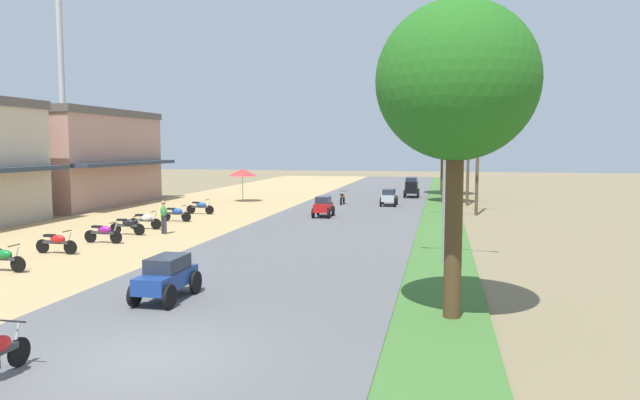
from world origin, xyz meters
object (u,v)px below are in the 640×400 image
Objects in this scene: parked_motorbike_fourth at (128,225)px; utility_pole_far at (468,145)px; streetlamp_near at (446,149)px; utility_pole_near at (478,137)px; car_van_black at (412,186)px; parked_motorbike_nearest at (2,257)px; parked_motorbike_sixth at (176,213)px; parked_motorbike_fifth at (145,220)px; parked_motorbike_seventh at (201,206)px; vendor_umbrella at (243,172)px; car_sedan_blue at (167,276)px; radio_mast at (58,0)px; median_tree_third at (444,118)px; median_tree_second at (446,124)px; car_sedan_silver at (389,196)px; parked_motorbike_second at (57,241)px; streetlamp_mid at (445,136)px; car_hatchback_red at (323,206)px; median_tree_nearest at (457,83)px; pedestrian_on_shoulder at (164,215)px; motorbike_ahead_second at (342,197)px; parked_motorbike_third at (104,232)px.

utility_pole_far reaches higher than parked_motorbike_fourth.
streetlamp_near is 0.76× the size of utility_pole_near.
car_van_black is at bearing 62.33° from parked_motorbike_fourth.
parked_motorbike_sixth is (-0.14, 13.25, 0.00)m from parked_motorbike_nearest.
parked_motorbike_seventh is (0.07, 6.71, 0.00)m from parked_motorbike_fifth.
parked_motorbike_fourth is 0.25× the size of streetlamp_near.
vendor_umbrella is 28.52m from car_sedan_blue.
parked_motorbike_sixth and parked_motorbike_seventh have the same top height.
parked_motorbike_fifth is 0.71× the size of vendor_umbrella.
radio_mast reaches higher than median_tree_third.
parked_motorbike_nearest and parked_motorbike_sixth have the same top height.
parked_motorbike_fourth is 24.83m from median_tree_second.
utility_pole_far reaches higher than car_sedan_silver.
median_tree_third is at bearing 102.03° from utility_pole_far.
parked_motorbike_sixth is at bearing 88.87° from parked_motorbike_second.
car_sedan_blue is at bearing -54.93° from parked_motorbike_fourth.
parked_motorbike_fourth and parked_motorbike_fifth have the same top height.
car_hatchback_red is at bearing -175.25° from streetlamp_mid.
car_hatchback_red reaches higher than parked_motorbike_seventh.
parked_motorbike_second is 0.90× the size of car_hatchback_red.
parked_motorbike_seventh is at bearing 128.28° from median_tree_nearest.
streetlamp_near reaches higher than pedestrian_on_shoulder.
car_van_black is (4.47, 14.56, 0.28)m from car_hatchback_red.
streetlamp_near is 10.61m from car_sedan_blue.
median_tree_nearest reaches higher than car_sedan_silver.
pedestrian_on_shoulder reaches higher than motorbike_ahead_second.
car_sedan_silver is at bearing -99.68° from car_van_black.
median_tree_second is 6.90m from car_van_black.
motorbike_ahead_second is (7.34, 18.82, 0.02)m from parked_motorbike_third.
parked_motorbike_seventh is at bearing -144.82° from median_tree_second.
car_sedan_silver is at bearing 2.41° from radio_mast.
parked_motorbike_nearest is 1.00× the size of parked_motorbike_fourth.
streetlamp_mid is 8.18m from car_hatchback_red.
streetlamp_near is at bearing -32.94° from radio_mast.
parked_motorbike_third is at bearing -124.20° from median_tree_second.
car_hatchback_red is at bearing -132.78° from utility_pole_far.
parked_motorbike_fifth is at bearing -121.40° from median_tree_third.
median_tree_third reaches higher than parked_motorbike_fourth.
median_tree_third is (-0.19, 36.66, 0.94)m from median_tree_nearest.
median_tree_second is (14.99, 24.16, 5.35)m from parked_motorbike_second.
car_sedan_silver reaches higher than parked_motorbike_sixth.
parked_motorbike_second is at bearing -121.82° from median_tree_second.
car_hatchback_red is at bearing -46.09° from vendor_umbrella.
parked_motorbike_fifth is at bearing 90.08° from parked_motorbike_second.
vendor_umbrella reaches higher than car_sedan_blue.
parked_motorbike_seventh is 0.75× the size of car_van_black.
parked_motorbike_third is 1.00× the size of motorbike_ahead_second.
streetlamp_near is 3.14× the size of car_sedan_silver.
car_sedan_silver is (-3.94, 26.45, -5.04)m from median_tree_nearest.
motorbike_ahead_second reaches higher than parked_motorbike_seventh.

